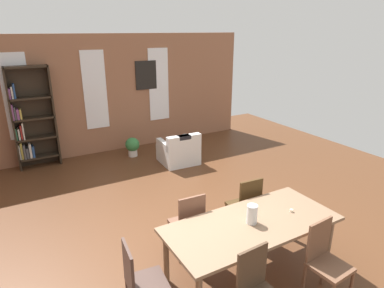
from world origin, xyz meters
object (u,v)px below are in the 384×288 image
Objects in this scene: dining_chair_far_left at (188,222)px; vase_on_table at (252,214)px; dining_table at (252,228)px; potted_plant_by_shelf at (132,146)px; dining_chair_near_right at (325,259)px; bookshelf_tall at (31,120)px; dining_chair_far_right at (246,204)px; dining_chair_head_left at (140,281)px; armchair_white at (179,152)px.

vase_on_table is at bearing -56.00° from dining_chair_far_left.
vase_on_table reaches higher than dining_table.
vase_on_table reaches higher than potted_plant_by_shelf.
vase_on_table is 0.94m from dining_chair_near_right.
potted_plant_by_shelf is (2.11, -0.49, -0.82)m from bookshelf_tall.
vase_on_table is 0.93m from dining_chair_far_left.
dining_chair_far_right is at bearing 55.14° from vase_on_table.
dining_chair_far_right is 0.42× the size of bookshelf_tall.
dining_chair_head_left is 5.24m from bookshelf_tall.
dining_chair_near_right is 2.01× the size of potted_plant_by_shelf.
bookshelf_tall is at bearing 95.42° from dining_chair_head_left.
dining_chair_near_right is (0.00, -1.42, 0.00)m from dining_chair_far_right.
dining_chair_near_right is 1.00× the size of dining_chair_head_left.
dining_chair_far_right is (0.48, 0.71, -0.16)m from dining_table.
vase_on_table is at bearing -124.86° from dining_chair_far_right.
dining_table is at bearing -92.00° from potted_plant_by_shelf.
dining_chair_far_left is at bearing 124.71° from dining_table.
dining_chair_far_left is at bearing 124.00° from vase_on_table.
dining_chair_head_left is (-1.46, 0.01, -0.16)m from dining_table.
dining_chair_far_left is 1.00× the size of dining_chair_near_right.
dining_chair_near_right is at bearing -20.31° from dining_chair_head_left.
dining_table is at bearing -55.29° from dining_chair_far_left.
dining_chair_far_right is at bearing 0.01° from dining_chair_far_left.
bookshelf_tall is (-1.46, 4.48, 0.57)m from dining_chair_far_left.
dining_chair_near_right is (0.98, -1.42, 0.00)m from dining_chair_far_left.
bookshelf_tall is 3.34m from armchair_white.
dining_chair_near_right is at bearing -67.59° from bookshelf_tall.
dining_chair_head_left is at bearing 179.71° from dining_table.
dining_chair_near_right is 1.14× the size of armchair_white.
dining_chair_head_left reaches higher than potted_plant_by_shelf.
dining_chair_near_right is 4.48m from armchair_white.
dining_table is at bearing -0.29° from dining_chair_head_left.
potted_plant_by_shelf is at bearing 93.38° from dining_chair_near_right.
dining_table is 9.09× the size of vase_on_table.
potted_plant_by_shelf is at bearing 70.91° from dining_chair_head_left.
dining_chair_near_right reaches higher than potted_plant_by_shelf.
potted_plant_by_shelf is (-0.79, 0.95, -0.01)m from armchair_white.
dining_chair_far_right and dining_chair_head_left have the same top height.
potted_plant_by_shelf is (1.62, 4.69, -0.25)m from dining_chair_head_left.
dining_chair_near_right is at bearing -55.10° from vase_on_table.
armchair_white is at bearing 75.56° from vase_on_table.
dining_chair_far_right is 1.00× the size of dining_chair_near_right.
dining_chair_far_left is 1.20m from dining_chair_head_left.
dining_chair_far_left is 1.00× the size of dining_chair_far_right.
dining_chair_near_right is at bearing -89.97° from dining_chair_far_right.
bookshelf_tall is at bearing 110.47° from vase_on_table.
dining_chair_near_right is 0.42× the size of bookshelf_tall.
potted_plant_by_shelf is at bearing 87.84° from vase_on_table.
vase_on_table is 0.29× the size of armchair_white.
dining_chair_near_right is 2.07m from dining_chair_head_left.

